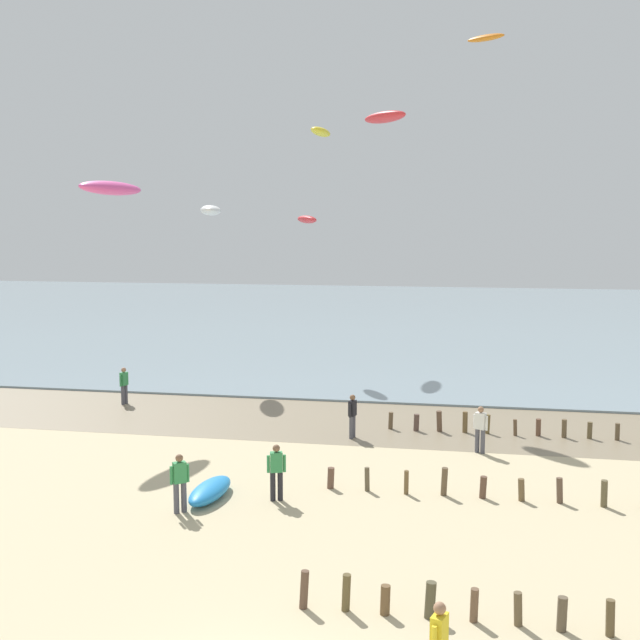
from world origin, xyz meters
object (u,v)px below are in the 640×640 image
at_px(kite_aloft_5, 111,188).
at_px(kite_aloft_7, 321,132).
at_px(kite_aloft_4, 211,210).
at_px(kite_aloft_8, 385,117).
at_px(person_trailing_behind, 124,384).
at_px(kite_aloft_1, 486,38).
at_px(person_far_down_beach, 480,428).
at_px(grounded_kite, 210,491).
at_px(person_by_waterline, 276,471).
at_px(person_mid_beach, 180,481).
at_px(kite_aloft_2, 307,219).
at_px(person_left_flank, 352,415).

xyz_separation_m(kite_aloft_5, kite_aloft_7, (5.43, 18.15, 4.30)).
distance_m(kite_aloft_4, kite_aloft_8, 10.58).
xyz_separation_m(kite_aloft_5, kite_aloft_8, (10.59, 6.83, 3.53)).
bearing_deg(person_trailing_behind, kite_aloft_1, 48.45).
bearing_deg(person_far_down_beach, grounded_kite, -141.94).
height_order(person_by_waterline, grounded_kite, person_by_waterline).
distance_m(person_mid_beach, kite_aloft_1, 37.19).
relative_size(person_trailing_behind, kite_aloft_2, 0.68).
bearing_deg(person_trailing_behind, person_by_waterline, -47.91).
xyz_separation_m(person_left_flank, kite_aloft_7, (-4.87, 19.46, 13.08)).
height_order(person_mid_beach, person_far_down_beach, same).
xyz_separation_m(grounded_kite, kite_aloft_8, (3.53, 15.55, 12.98)).
bearing_deg(kite_aloft_4, kite_aloft_2, 103.89).
xyz_separation_m(person_mid_beach, grounded_kite, (0.47, 1.24, -0.67)).
height_order(person_by_waterline, kite_aloft_5, kite_aloft_5).
distance_m(person_by_waterline, person_left_flank, 7.30).
relative_size(person_trailing_behind, kite_aloft_7, 0.54).
bearing_deg(person_left_flank, kite_aloft_1, 76.94).
xyz_separation_m(kite_aloft_1, kite_aloft_7, (-10.01, -2.67, -5.84)).
relative_size(kite_aloft_1, kite_aloft_5, 0.70).
relative_size(person_left_flank, kite_aloft_8, 0.59).
relative_size(grounded_kite, kite_aloft_5, 0.69).
distance_m(person_mid_beach, person_left_flank, 9.40).
xyz_separation_m(person_left_flank, kite_aloft_1, (5.13, 22.13, 18.93)).
height_order(person_far_down_beach, person_trailing_behind, same).
xyz_separation_m(kite_aloft_7, kite_aloft_8, (5.16, -11.31, -0.78)).
distance_m(person_trailing_behind, kite_aloft_8, 17.36).
bearing_deg(person_by_waterline, kite_aloft_5, 136.79).
bearing_deg(person_trailing_behind, person_left_flank, -18.69).
bearing_deg(kite_aloft_7, kite_aloft_8, -152.93).
distance_m(person_left_flank, kite_aloft_4, 16.07).
bearing_deg(kite_aloft_1, kite_aloft_2, -109.98).
height_order(person_trailing_behind, kite_aloft_5, kite_aloft_5).
bearing_deg(kite_aloft_4, person_trailing_behind, -34.28).
bearing_deg(person_trailing_behind, grounded_kite, -54.74).
bearing_deg(kite_aloft_4, grounded_kite, 0.69).
xyz_separation_m(person_mid_beach, person_left_flank, (3.71, 8.64, 0.00)).
bearing_deg(kite_aloft_5, person_mid_beach, -131.38).
bearing_deg(kite_aloft_1, kite_aloft_4, -113.24).
bearing_deg(kite_aloft_2, kite_aloft_8, 14.04).
bearing_deg(person_trailing_behind, kite_aloft_8, 20.96).
bearing_deg(person_by_waterline, kite_aloft_2, 99.02).
bearing_deg(grounded_kite, kite_aloft_5, -137.26).
bearing_deg(kite_aloft_8, person_far_down_beach, 162.67).
bearing_deg(grounded_kite, kite_aloft_4, -158.11).
bearing_deg(kite_aloft_1, person_mid_beach, -78.52).
height_order(person_trailing_behind, kite_aloft_8, kite_aloft_8).
relative_size(person_mid_beach, person_trailing_behind, 1.00).
bearing_deg(person_by_waterline, kite_aloft_4, 113.96).
relative_size(grounded_kite, kite_aloft_8, 0.85).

